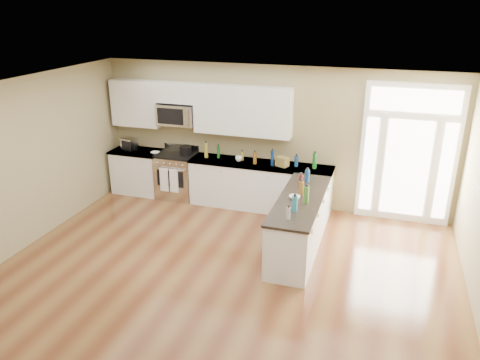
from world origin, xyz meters
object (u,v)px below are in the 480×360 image
object	(u,v)px
peninsula_cabinet	(299,226)
stockpot	(185,150)
toaster_oven	(129,144)
kitchen_range	(177,175)

from	to	relation	value
peninsula_cabinet	stockpot	xyz separation A→B (m)	(-2.70, 1.49, 0.61)
stockpot	toaster_oven	bearing A→B (deg)	-177.61
toaster_oven	stockpot	bearing A→B (deg)	14.90
peninsula_cabinet	stockpot	size ratio (longest dim) A/B	9.22
kitchen_range	stockpot	bearing A→B (deg)	13.01
stockpot	peninsula_cabinet	bearing A→B (deg)	-28.97
stockpot	toaster_oven	size ratio (longest dim) A/B	0.84
stockpot	toaster_oven	xyz separation A→B (m)	(-1.27, -0.05, 0.02)
kitchen_range	peninsula_cabinet	bearing A→B (deg)	-26.60
kitchen_range	toaster_oven	bearing A→B (deg)	-179.57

